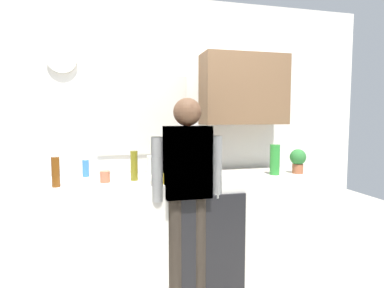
{
  "coord_description": "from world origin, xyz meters",
  "views": [
    {
      "loc": [
        -0.56,
        -2.38,
        1.45
      ],
      "look_at": [
        0.1,
        0.25,
        1.22
      ],
      "focal_mm": 29.34,
      "sensor_mm": 36.0,
      "label": 1
    }
  ],
  "objects_px": {
    "coffee_maker": "(195,157)",
    "mixing_bowl": "(191,177)",
    "person_at_sink": "(187,181)",
    "cup_yellow_cup": "(165,178)",
    "cup_terracotta_mug": "(105,177)",
    "person_guest": "(187,181)",
    "storage_canister": "(154,165)",
    "bottle_olive_oil": "(134,166)",
    "potted_plant": "(298,159)",
    "bottle_amber_beer": "(56,172)",
    "dish_soap": "(86,168)",
    "bottle_clear_soda": "(275,160)"
  },
  "relations": [
    {
      "from": "bottle_clear_soda",
      "to": "cup_terracotta_mug",
      "type": "bearing_deg",
      "value": 179.08
    },
    {
      "from": "person_at_sink",
      "to": "bottle_clear_soda",
      "type": "bearing_deg",
      "value": 3.95
    },
    {
      "from": "coffee_maker",
      "to": "storage_canister",
      "type": "distance_m",
      "value": 0.39
    },
    {
      "from": "bottle_amber_beer",
      "to": "person_guest",
      "type": "distance_m",
      "value": 1.01
    },
    {
      "from": "coffee_maker",
      "to": "mixing_bowl",
      "type": "height_order",
      "value": "coffee_maker"
    },
    {
      "from": "cup_terracotta_mug",
      "to": "person_at_sink",
      "type": "relative_size",
      "value": 0.06
    },
    {
      "from": "bottle_amber_beer",
      "to": "cup_terracotta_mug",
      "type": "xyz_separation_m",
      "value": [
        0.36,
        0.08,
        -0.07
      ]
    },
    {
      "from": "bottle_amber_beer",
      "to": "dish_soap",
      "type": "bearing_deg",
      "value": 63.64
    },
    {
      "from": "coffee_maker",
      "to": "dish_soap",
      "type": "distance_m",
      "value": 1.0
    },
    {
      "from": "bottle_olive_oil",
      "to": "bottle_amber_beer",
      "type": "bearing_deg",
      "value": -170.21
    },
    {
      "from": "potted_plant",
      "to": "person_guest",
      "type": "relative_size",
      "value": 0.14
    },
    {
      "from": "bottle_amber_beer",
      "to": "person_at_sink",
      "type": "relative_size",
      "value": 0.14
    },
    {
      "from": "bottle_clear_soda",
      "to": "person_guest",
      "type": "xyz_separation_m",
      "value": [
        -0.88,
        -0.21,
        -0.11
      ]
    },
    {
      "from": "potted_plant",
      "to": "bottle_clear_soda",
      "type": "bearing_deg",
      "value": -177.56
    },
    {
      "from": "bottle_amber_beer",
      "to": "cup_terracotta_mug",
      "type": "relative_size",
      "value": 2.5
    },
    {
      "from": "bottle_amber_beer",
      "to": "person_at_sink",
      "type": "distance_m",
      "value": 1.01
    },
    {
      "from": "bottle_olive_oil",
      "to": "person_guest",
      "type": "height_order",
      "value": "person_guest"
    },
    {
      "from": "bottle_amber_beer",
      "to": "cup_terracotta_mug",
      "type": "distance_m",
      "value": 0.37
    },
    {
      "from": "potted_plant",
      "to": "person_guest",
      "type": "xyz_separation_m",
      "value": [
        -1.12,
        -0.22,
        -0.1
      ]
    },
    {
      "from": "person_guest",
      "to": "mixing_bowl",
      "type": "bearing_deg",
      "value": -133.15
    },
    {
      "from": "potted_plant",
      "to": "cup_yellow_cup",
      "type": "bearing_deg",
      "value": -173.61
    },
    {
      "from": "coffee_maker",
      "to": "bottle_olive_oil",
      "type": "height_order",
      "value": "coffee_maker"
    },
    {
      "from": "person_guest",
      "to": "bottle_amber_beer",
      "type": "bearing_deg",
      "value": -21.02
    },
    {
      "from": "bottle_clear_soda",
      "to": "person_guest",
      "type": "distance_m",
      "value": 0.91
    },
    {
      "from": "coffee_maker",
      "to": "dish_soap",
      "type": "height_order",
      "value": "coffee_maker"
    },
    {
      "from": "person_at_sink",
      "to": "cup_yellow_cup",
      "type": "bearing_deg",
      "value": 144.8
    },
    {
      "from": "mixing_bowl",
      "to": "potted_plant",
      "type": "distance_m",
      "value": 1.08
    },
    {
      "from": "coffee_maker",
      "to": "storage_canister",
      "type": "xyz_separation_m",
      "value": [
        -0.39,
        0.03,
        -0.06
      ]
    },
    {
      "from": "mixing_bowl",
      "to": "potted_plant",
      "type": "relative_size",
      "value": 0.96
    },
    {
      "from": "person_guest",
      "to": "storage_canister",
      "type": "bearing_deg",
      "value": -82.12
    },
    {
      "from": "mixing_bowl",
      "to": "dish_soap",
      "type": "height_order",
      "value": "dish_soap"
    },
    {
      "from": "coffee_maker",
      "to": "person_at_sink",
      "type": "height_order",
      "value": "person_at_sink"
    },
    {
      "from": "bottle_olive_oil",
      "to": "mixing_bowl",
      "type": "xyz_separation_m",
      "value": [
        0.45,
        -0.16,
        -0.09
      ]
    },
    {
      "from": "dish_soap",
      "to": "bottle_clear_soda",
      "type": "bearing_deg",
      "value": -10.74
    },
    {
      "from": "potted_plant",
      "to": "cup_terracotta_mug",
      "type": "bearing_deg",
      "value": 179.55
    },
    {
      "from": "person_at_sink",
      "to": "bottle_olive_oil",
      "type": "bearing_deg",
      "value": 137.41
    },
    {
      "from": "dish_soap",
      "to": "person_guest",
      "type": "relative_size",
      "value": 0.11
    },
    {
      "from": "bottle_olive_oil",
      "to": "cup_yellow_cup",
      "type": "distance_m",
      "value": 0.31
    },
    {
      "from": "coffee_maker",
      "to": "bottle_amber_beer",
      "type": "height_order",
      "value": "coffee_maker"
    },
    {
      "from": "cup_terracotta_mug",
      "to": "mixing_bowl",
      "type": "relative_size",
      "value": 0.42
    },
    {
      "from": "cup_terracotta_mug",
      "to": "cup_yellow_cup",
      "type": "distance_m",
      "value": 0.5
    },
    {
      "from": "bottle_amber_beer",
      "to": "bottle_olive_oil",
      "type": "xyz_separation_m",
      "value": [
        0.59,
        0.1,
        0.01
      ]
    },
    {
      "from": "bottle_olive_oil",
      "to": "storage_canister",
      "type": "relative_size",
      "value": 1.47
    },
    {
      "from": "mixing_bowl",
      "to": "dish_soap",
      "type": "relative_size",
      "value": 1.22
    },
    {
      "from": "bottle_olive_oil",
      "to": "storage_canister",
      "type": "bearing_deg",
      "value": 53.43
    },
    {
      "from": "bottle_amber_beer",
      "to": "cup_yellow_cup",
      "type": "distance_m",
      "value": 0.84
    },
    {
      "from": "bottle_amber_beer",
      "to": "mixing_bowl",
      "type": "bearing_deg",
      "value": -3.31
    },
    {
      "from": "cup_yellow_cup",
      "to": "person_at_sink",
      "type": "relative_size",
      "value": 0.05
    },
    {
      "from": "cup_terracotta_mug",
      "to": "bottle_amber_beer",
      "type": "bearing_deg",
      "value": -167.38
    },
    {
      "from": "bottle_olive_oil",
      "to": "dish_soap",
      "type": "xyz_separation_m",
      "value": [
        -0.41,
        0.27,
        -0.05
      ]
    }
  ]
}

